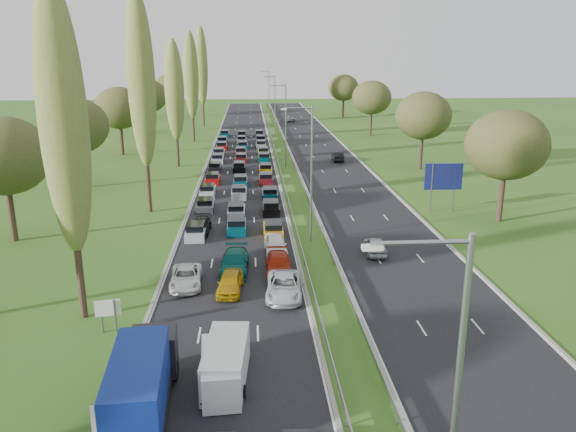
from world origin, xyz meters
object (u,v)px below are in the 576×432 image
object	(u,v)px
white_van_rear	(221,369)
info_sign	(108,312)
near_car_3	(200,226)
white_van_front	(226,360)
blue_lorry	(143,382)
near_car_2	(186,277)
direction_sign	(443,179)

from	to	relation	value
white_van_rear	info_sign	world-z (taller)	info_sign
near_car_3	info_sign	world-z (taller)	info_sign
near_car_3	white_van_front	size ratio (longest dim) A/B	0.88
blue_lorry	near_car_2	bearing A→B (deg)	85.15
info_sign	direction_sign	world-z (taller)	direction_sign
near_car_3	blue_lorry	bearing A→B (deg)	-88.09
info_sign	near_car_2	bearing A→B (deg)	60.54
blue_lorry	info_sign	distance (m)	9.18
white_van_front	direction_sign	size ratio (longest dim) A/B	0.99
white_van_rear	info_sign	bearing A→B (deg)	134.55
near_car_2	direction_sign	world-z (taller)	direction_sign
near_car_3	white_van_rear	size ratio (longest dim) A/B	0.98
near_car_2	white_van_rear	world-z (taller)	white_van_rear
white_van_rear	white_van_front	bearing A→B (deg)	66.50
near_car_3	white_van_rear	world-z (taller)	white_van_rear
near_car_2	info_sign	distance (m)	7.86
near_car_2	info_sign	bearing A→B (deg)	-122.09
near_car_3	blue_lorry	size ratio (longest dim) A/B	0.55
blue_lorry	white_van_front	world-z (taller)	blue_lorry
white_van_front	white_van_rear	bearing A→B (deg)	-105.07
white_van_rear	near_car_3	bearing A→B (deg)	93.07
near_car_3	white_van_front	xyz separation A→B (m)	(3.41, -24.83, 0.38)
info_sign	direction_sign	size ratio (longest dim) A/B	0.40
blue_lorry	white_van_front	xyz separation A→B (m)	(3.64, 2.99, -0.77)
white_van_front	near_car_2	bearing A→B (deg)	109.83
blue_lorry	direction_sign	world-z (taller)	direction_sign
info_sign	white_van_rear	bearing A→B (deg)	-41.48
near_car_2	white_van_rear	distance (m)	13.35
near_car_3	direction_sign	xyz separation A→B (m)	(24.98, 5.73, 2.89)
near_car_2	white_van_front	xyz separation A→B (m)	(3.37, -12.27, 0.39)
near_car_3	info_sign	bearing A→B (deg)	-98.75
white_van_front	info_sign	world-z (taller)	info_sign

